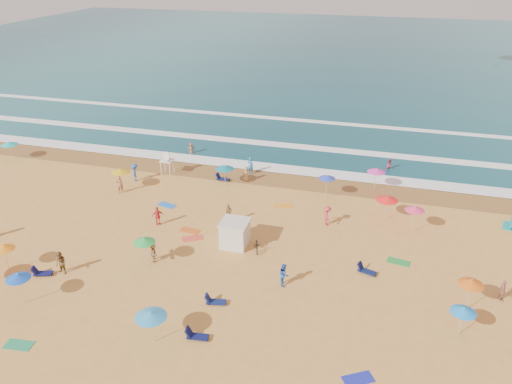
# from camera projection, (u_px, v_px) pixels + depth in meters

# --- Properties ---
(ground) EXTENTS (220.00, 220.00, 0.00)m
(ground) POSITION_uv_depth(u_px,v_px,m) (254.00, 242.00, 40.19)
(ground) COLOR gold
(ground) RESTS_ON ground
(ocean) EXTENTS (220.00, 140.00, 0.18)m
(ocean) POSITION_uv_depth(u_px,v_px,m) (354.00, 53.00, 112.90)
(ocean) COLOR #0C4756
(ocean) RESTS_ON ground
(wet_sand) EXTENTS (220.00, 220.00, 0.00)m
(wet_sand) POSITION_uv_depth(u_px,v_px,m) (287.00, 180.00, 51.01)
(wet_sand) COLOR olive
(wet_sand) RESTS_ON ground
(surf_foam) EXTENTS (200.00, 18.70, 0.05)m
(surf_foam) POSITION_uv_depth(u_px,v_px,m) (303.00, 149.00, 58.60)
(surf_foam) COLOR white
(surf_foam) RESTS_ON ground
(cabana) EXTENTS (2.00, 2.00, 2.00)m
(cabana) POSITION_uv_depth(u_px,v_px,m) (235.00, 234.00, 39.43)
(cabana) COLOR silver
(cabana) RESTS_ON ground
(cabana_roof) EXTENTS (2.20, 2.20, 0.12)m
(cabana_roof) POSITION_uv_depth(u_px,v_px,m) (235.00, 222.00, 38.96)
(cabana_roof) COLOR silver
(cabana_roof) RESTS_ON cabana
(bicycle) EXTENTS (1.07, 1.82, 0.90)m
(bicycle) POSITION_uv_depth(u_px,v_px,m) (257.00, 245.00, 38.95)
(bicycle) COLOR black
(bicycle) RESTS_ON ground
(lifeguard_stand) EXTENTS (1.20, 1.20, 2.10)m
(lifeguard_stand) POSITION_uv_depth(u_px,v_px,m) (167.00, 165.00, 51.88)
(lifeguard_stand) COLOR white
(lifeguard_stand) RESTS_ON ground
(beach_umbrellas) EXTENTS (65.08, 26.82, 0.77)m
(beach_umbrellas) POSITION_uv_depth(u_px,v_px,m) (263.00, 214.00, 40.08)
(beach_umbrellas) COLOR blue
(beach_umbrellas) RESTS_ON ground
(loungers) EXTENTS (47.91, 22.85, 0.34)m
(loungers) POSITION_uv_depth(u_px,v_px,m) (346.00, 276.00, 35.82)
(loungers) COLOR #0E1149
(loungers) RESTS_ON ground
(towels) EXTENTS (55.04, 27.19, 0.03)m
(towels) POSITION_uv_depth(u_px,v_px,m) (257.00, 258.00, 38.17)
(towels) COLOR red
(towels) RESTS_ON ground
(beachgoers) EXTENTS (44.97, 26.73, 2.10)m
(beachgoers) POSITION_uv_depth(u_px,v_px,m) (241.00, 206.00, 44.11)
(beachgoers) COLOR tan
(beachgoers) RESTS_ON ground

